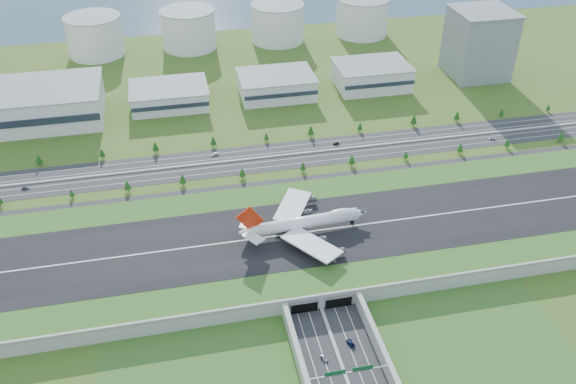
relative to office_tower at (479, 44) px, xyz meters
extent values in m
plane|color=#314E18|center=(-200.00, -195.00, -27.50)|extent=(1200.00, 1200.00, 0.00)
cube|color=#999993|center=(-200.00, -195.00, -23.50)|extent=(520.00, 100.00, 8.00)
cube|color=#325D20|center=(-200.00, -195.00, -19.42)|extent=(520.00, 100.00, 0.16)
cube|color=black|center=(-200.00, -195.00, -19.28)|extent=(520.00, 58.00, 0.12)
cube|color=silver|center=(-200.00, -195.00, -19.20)|extent=(520.00, 0.90, 0.02)
cube|color=#999993|center=(-200.00, -244.40, -18.90)|extent=(520.00, 1.20, 1.20)
cube|color=#999993|center=(-181.80, -295.00, -23.50)|extent=(2.40, 100.00, 8.00)
cube|color=black|center=(-208.50, -245.20, -24.30)|extent=(13.00, 1.20, 6.00)
cube|color=black|center=(-191.50, -245.20, -24.30)|extent=(13.00, 1.20, 6.00)
cylinder|color=gray|center=(-181.00, -290.00, -24.00)|extent=(0.70, 0.70, 7.00)
cube|color=gray|center=(-200.00, -290.00, -20.30)|extent=(38.00, 0.50, 0.50)
cube|color=#0C4C23|center=(-206.00, -290.10, -18.90)|extent=(9.00, 0.30, 2.40)
cube|color=#0C4C23|center=(-194.00, -290.10, -18.90)|extent=(9.00, 0.30, 2.40)
cube|color=#28282B|center=(-200.00, -100.00, -27.44)|extent=(560.00, 36.00, 0.12)
cylinder|color=#3D2819|center=(-366.95, -122.00, -26.04)|extent=(0.50, 0.50, 2.92)
cylinder|color=#3D2819|center=(-325.15, -122.00, -26.47)|extent=(0.50, 0.50, 2.06)
cone|color=#14390F|center=(-325.15, -122.00, -23.84)|extent=(3.20, 3.20, 4.12)
cylinder|color=#3D2819|center=(-291.88, -122.00, -26.14)|extent=(0.50, 0.50, 2.72)
cone|color=#14390F|center=(-291.88, -122.00, -22.66)|extent=(4.24, 4.24, 5.45)
cylinder|color=#3D2819|center=(-257.96, -122.00, -26.12)|extent=(0.50, 0.50, 2.76)
cone|color=#14390F|center=(-257.96, -122.00, -22.59)|extent=(4.29, 4.29, 5.52)
cylinder|color=#3D2819|center=(-220.13, -122.00, -26.18)|extent=(0.50, 0.50, 2.64)
cone|color=#14390F|center=(-220.13, -122.00, -22.80)|extent=(4.11, 4.11, 5.29)
cylinder|color=#3D2819|center=(-180.32, -122.00, -26.29)|extent=(0.50, 0.50, 2.42)
cone|color=#14390F|center=(-180.32, -122.00, -23.19)|extent=(3.77, 3.77, 4.84)
cylinder|color=#3D2819|center=(-147.12, -122.00, -26.09)|extent=(0.50, 0.50, 2.81)
cone|color=#14390F|center=(-147.12, -122.00, -22.50)|extent=(4.37, 4.37, 5.62)
cylinder|color=#3D2819|center=(-109.31, -122.00, -26.42)|extent=(0.50, 0.50, 2.16)
cone|color=#14390F|center=(-109.31, -122.00, -23.66)|extent=(3.36, 3.36, 4.32)
cylinder|color=#3D2819|center=(-70.14, -122.00, -26.15)|extent=(0.50, 0.50, 2.70)
cone|color=#14390F|center=(-70.14, -122.00, -22.70)|extent=(4.20, 4.20, 5.40)
cylinder|color=#3D2819|center=(-35.10, -122.00, -26.27)|extent=(0.50, 0.50, 2.47)
cone|color=#14390F|center=(-35.10, -122.00, -23.11)|extent=(3.84, 3.84, 4.94)
cylinder|color=#3D2819|center=(5.96, -122.00, -26.09)|extent=(0.50, 0.50, 2.82)
cone|color=#14390F|center=(5.96, -122.00, -22.49)|extent=(4.38, 4.38, 5.63)
cylinder|color=#3D2819|center=(-349.37, -78.00, -26.14)|extent=(0.50, 0.50, 2.72)
cone|color=#14390F|center=(-349.37, -78.00, -22.66)|extent=(4.23, 4.23, 5.44)
cylinder|color=#3D2819|center=(-308.79, -78.00, -26.22)|extent=(0.50, 0.50, 2.56)
cone|color=#14390F|center=(-308.79, -78.00, -22.96)|extent=(3.98, 3.98, 5.11)
cylinder|color=#3D2819|center=(-273.34, -78.00, -26.08)|extent=(0.50, 0.50, 2.84)
cone|color=#14390F|center=(-273.34, -78.00, -22.45)|extent=(4.42, 4.42, 5.68)
cylinder|color=#3D2819|center=(-233.80, -78.00, -26.14)|extent=(0.50, 0.50, 2.72)
cone|color=#14390F|center=(-233.80, -78.00, -22.67)|extent=(4.22, 4.22, 5.43)
cylinder|color=#3D2819|center=(-196.46, -78.00, -26.38)|extent=(0.50, 0.50, 2.24)
cone|color=#14390F|center=(-196.46, -78.00, -23.52)|extent=(3.48, 3.48, 4.48)
cylinder|color=#3D2819|center=(-164.22, -78.00, -26.03)|extent=(0.50, 0.50, 2.94)
cone|color=#14390F|center=(-164.22, -78.00, -22.28)|extent=(4.57, 4.57, 5.87)
cylinder|color=#3D2819|center=(-127.54, -78.00, -26.27)|extent=(0.50, 0.50, 2.46)
cone|color=#14390F|center=(-127.54, -78.00, -23.12)|extent=(3.83, 3.83, 4.93)
cylinder|color=#3D2819|center=(-86.29, -78.00, -25.97)|extent=(0.50, 0.50, 3.06)
cone|color=#14390F|center=(-86.29, -78.00, -22.07)|extent=(4.75, 4.75, 6.11)
cylinder|color=#3D2819|center=(-52.23, -78.00, -26.10)|extent=(0.50, 0.50, 2.81)
cone|color=#14390F|center=(-52.23, -78.00, -22.51)|extent=(4.37, 4.37, 5.61)
cylinder|color=#3D2819|center=(-15.59, -78.00, -26.41)|extent=(0.50, 0.50, 2.19)
cone|color=#14390F|center=(-15.59, -78.00, -23.61)|extent=(3.41, 3.41, 4.38)
cylinder|color=#3D2819|center=(23.32, -78.00, -26.48)|extent=(0.50, 0.50, 2.04)
cone|color=#14390F|center=(23.32, -78.00, -23.88)|extent=(3.17, 3.17, 4.07)
cube|color=white|center=(-370.00, -10.00, -15.00)|extent=(120.00, 60.00, 25.00)
cube|color=white|center=(-260.00, -5.00, -20.00)|extent=(58.00, 42.00, 15.00)
cube|color=white|center=(-175.00, -5.00, -19.00)|extent=(58.00, 42.00, 17.00)
cube|color=white|center=(-95.00, -5.00, -18.00)|extent=(58.00, 42.00, 19.00)
cube|color=gray|center=(0.00, 0.00, 0.00)|extent=(46.00, 46.00, 55.00)
cylinder|color=white|center=(-320.00, 115.00, -10.00)|extent=(50.00, 50.00, 35.00)
cylinder|color=white|center=(-235.00, 115.00, -10.00)|extent=(50.00, 50.00, 35.00)
cylinder|color=white|center=(-150.00, 115.00, -10.00)|extent=(50.00, 50.00, 35.00)
cylinder|color=white|center=(-65.00, 115.00, -10.00)|extent=(50.00, 50.00, 35.00)
cylinder|color=white|center=(-195.97, -194.14, -13.14)|extent=(59.03, 10.35, 6.71)
cone|color=white|center=(-164.57, -192.18, -13.14)|extent=(8.79, 7.22, 6.71)
cone|color=white|center=(-227.37, -196.10, -12.72)|extent=(10.88, 7.35, 6.71)
ellipsoid|color=white|center=(-176.04, -192.89, -10.72)|extent=(14.61, 6.11, 4.13)
cube|color=white|center=(-196.95, -212.06, -14.19)|extent=(29.42, 33.54, 1.66)
cube|color=white|center=(-199.17, -176.47, -14.19)|extent=(27.00, 34.17, 1.66)
cylinder|color=#38383D|center=(-190.19, -206.39, -16.49)|extent=(5.64, 3.48, 3.15)
cylinder|color=#38383D|center=(-183.37, -217.52, -16.49)|extent=(5.64, 3.48, 3.15)
cylinder|color=#38383D|center=(-191.76, -181.27, -16.49)|extent=(5.64, 3.48, 3.15)
cylinder|color=#38383D|center=(-186.38, -169.37, -16.49)|extent=(5.64, 3.48, 3.15)
cube|color=white|center=(-225.90, -202.83, -11.88)|extent=(11.62, 13.09, 0.63)
cube|color=white|center=(-226.75, -189.23, -11.88)|extent=(10.77, 13.13, 0.63)
cube|color=red|center=(-226.32, -196.03, -4.75)|extent=(14.98, 1.87, 15.72)
cylinder|color=black|center=(-168.92, -192.45, -18.64)|extent=(1.99, 0.73, 1.99)
cylinder|color=black|center=(-199.95, -197.75, -18.64)|extent=(1.99, 0.73, 1.99)
cylinder|color=black|center=(-200.36, -191.05, -18.64)|extent=(1.99, 0.73, 1.99)
cylinder|color=black|center=(-206.23, -198.14, -18.64)|extent=(1.99, 0.73, 1.99)
cylinder|color=black|center=(-206.64, -191.44, -18.64)|extent=(1.99, 0.73, 1.99)
imported|color=#B8B7BC|center=(-206.63, -275.19, -26.59)|extent=(3.31, 4.96, 1.57)
imported|color=#0B1237|center=(-192.64, -269.40, -26.63)|extent=(3.44, 5.77, 1.50)
imported|color=#4E4E53|center=(-354.60, -105.84, -26.58)|extent=(4.80, 2.12, 1.61)
imported|color=black|center=(-149.54, -92.85, -26.67)|extent=(4.52, 2.41, 1.42)
imported|color=silver|center=(-38.63, -109.14, -26.66)|extent=(5.64, 3.89, 1.43)
imported|color=white|center=(-234.45, -89.56, -26.57)|extent=(6.00, 4.05, 1.61)
camera|label=1|loc=(-259.84, -448.43, 185.85)|focal=38.00mm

